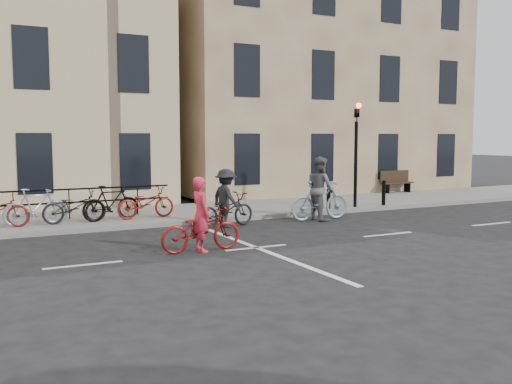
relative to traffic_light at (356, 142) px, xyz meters
name	(u,v)px	position (x,y,z in m)	size (l,w,h in m)	color
ground	(256,248)	(-6.20, -4.34, -2.45)	(120.00, 120.00, 0.00)	black
sidewalk	(45,223)	(-10.20, 1.66, -2.38)	(46.00, 4.00, 0.15)	slate
building_east	(296,66)	(2.80, 8.66, 3.70)	(14.00, 10.00, 12.00)	#8E7456
traffic_light	(356,142)	(0.00, 0.00, 0.00)	(0.18, 0.30, 3.90)	black
bollard_east	(329,196)	(-1.20, -0.09, -1.85)	(0.14, 0.14, 0.90)	black
bollard_west	(384,193)	(1.20, -0.09, -1.85)	(0.14, 0.14, 0.90)	black
bench	(396,181)	(4.80, 3.39, -1.78)	(1.60, 0.41, 0.97)	black
parked_bikes	(35,208)	(-10.55, 0.70, -1.81)	(8.30, 1.23, 1.05)	black
cyclist_pink	(201,226)	(-7.52, -4.13, -1.86)	(1.96, 0.74, 1.73)	maroon
cyclist_grey	(320,195)	(-2.35, -1.28, -1.64)	(2.09, 0.99, 2.01)	#7C92A2
cyclist_dark	(226,204)	(-5.55, -1.18, -1.79)	(2.00, 1.21, 1.70)	black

